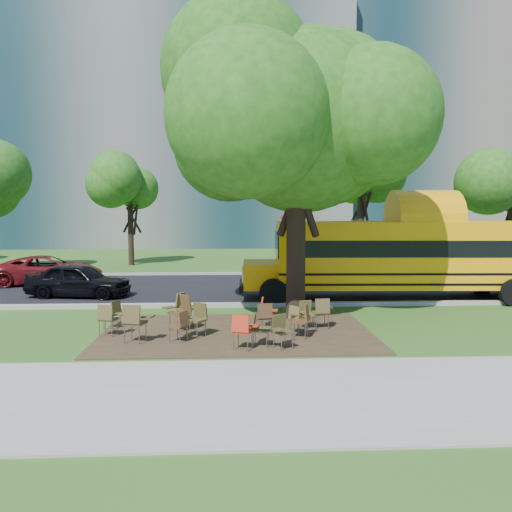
{
  "coord_description": "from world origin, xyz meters",
  "views": [
    {
      "loc": [
        0.88,
        -13.32,
        3.2
      ],
      "look_at": [
        1.71,
        3.83,
        1.62
      ],
      "focal_mm": 35.0,
      "sensor_mm": 36.0,
      "label": 1
    }
  ],
  "objects": [
    {
      "name": "chair_14",
      "position": [
        2.86,
        -0.17,
        0.47
      ],
      "size": [
        0.52,
        0.55,
        0.77
      ],
      "rotation": [
        0.0,
        0.0,
        3.39
      ],
      "color": "brown",
      "rests_on": "ground"
    },
    {
      "name": "black_car",
      "position": [
        -4.74,
        5.09,
        0.63
      ],
      "size": [
        3.91,
        2.05,
        1.27
      ],
      "primitive_type": "imported",
      "rotation": [
        0.0,
        0.0,
        1.42
      ],
      "color": "black",
      "rests_on": "ground"
    },
    {
      "name": "kerb_far",
      "position": [
        0.0,
        11.1,
        0.07
      ],
      "size": [
        80.0,
        0.25,
        0.14
      ],
      "primitive_type": "cube",
      "color": "gray",
      "rests_on": "ground"
    },
    {
      "name": "chair_15",
      "position": [
        1.5,
        -1.88,
        0.49
      ],
      "size": [
        0.47,
        0.58,
        0.8
      ],
      "rotation": [
        0.0,
        0.0,
        4.53
      ],
      "color": "#44411D",
      "rests_on": "ground"
    },
    {
      "name": "chair_11",
      "position": [
        1.72,
        -0.67,
        0.51
      ],
      "size": [
        0.55,
        0.56,
        0.83
      ],
      "rotation": [
        0.0,
        0.0,
        0.16
      ],
      "color": "#472F19",
      "rests_on": "ground"
    },
    {
      "name": "school_bus",
      "position": [
        7.51,
        4.0,
        1.62
      ],
      "size": [
        11.56,
        3.0,
        2.8
      ],
      "rotation": [
        0.0,
        0.0,
        -0.04
      ],
      "color": "#F19F07",
      "rests_on": "ground"
    },
    {
      "name": "chair_4",
      "position": [
        1.12,
        -2.18,
        0.53
      ],
      "size": [
        0.68,
        0.53,
        0.86
      ],
      "rotation": [
        0.0,
        0.0,
        -0.33
      ],
      "color": "#B22D13",
      "rests_on": "ground"
    },
    {
      "name": "sidewalk",
      "position": [
        0.0,
        -5.0,
        0.02
      ],
      "size": [
        60.0,
        4.0,
        0.04
      ],
      "primitive_type": "cube",
      "color": "gray",
      "rests_on": "ground"
    },
    {
      "name": "bg_tree_2",
      "position": [
        -5.0,
        16.0,
        4.21
      ],
      "size": [
        4.8,
        4.8,
        6.62
      ],
      "color": "black",
      "rests_on": "ground"
    },
    {
      "name": "bg_car_red",
      "position": [
        -7.08,
        8.5,
        0.62
      ],
      "size": [
        4.83,
        3.01,
        1.25
      ],
      "primitive_type": "imported",
      "rotation": [
        0.0,
        0.0,
        1.79
      ],
      "color": "#5C0F11",
      "rests_on": "ground"
    },
    {
      "name": "chair_1",
      "position": [
        -2.26,
        -0.75,
        0.52
      ],
      "size": [
        0.62,
        0.5,
        0.84
      ],
      "rotation": [
        0.0,
        0.0,
        -0.2
      ],
      "color": "brown",
      "rests_on": "ground"
    },
    {
      "name": "bg_tree_3",
      "position": [
        8.0,
        14.0,
        5.03
      ],
      "size": [
        5.6,
        5.6,
        7.84
      ],
      "color": "black",
      "rests_on": "ground"
    },
    {
      "name": "asphalt_road",
      "position": [
        0.0,
        7.0,
        0.02
      ],
      "size": [
        80.0,
        8.0,
        0.04
      ],
      "primitive_type": "cube",
      "color": "black",
      "rests_on": "ground"
    },
    {
      "name": "chair_9",
      "position": [
        -0.48,
        -0.24,
        0.6
      ],
      "size": [
        0.82,
        0.65,
        0.96
      ],
      "rotation": [
        0.0,
        0.0,
        2.25
      ],
      "color": "#4E341C",
      "rests_on": "ground"
    },
    {
      "name": "chair_6",
      "position": [
        2.62,
        -1.16,
        0.53
      ],
      "size": [
        0.53,
        0.67,
        0.86
      ],
      "rotation": [
        0.0,
        0.0,
        1.26
      ],
      "color": "#50321C",
      "rests_on": "ground"
    },
    {
      "name": "ground",
      "position": [
        0.0,
        0.0,
        0.0
      ],
      "size": [
        160.0,
        160.0,
        0.0
      ],
      "primitive_type": "plane",
      "color": "#2D551A",
      "rests_on": "ground"
    },
    {
      "name": "chair_10",
      "position": [
        -0.46,
        0.46,
        0.56
      ],
      "size": [
        0.58,
        0.74,
        0.91
      ],
      "rotation": [
        0.0,
        0.0,
        -2.0
      ],
      "color": "brown",
      "rests_on": "ground"
    },
    {
      "name": "chair_5",
      "position": [
        2.0,
        -2.09,
        0.5
      ],
      "size": [
        0.54,
        0.66,
        0.8
      ],
      "rotation": [
        0.0,
        0.0,
        3.66
      ],
      "color": "#473E1E",
      "rests_on": "ground"
    },
    {
      "name": "chair_2",
      "position": [
        -0.37,
        -1.41,
        0.49
      ],
      "size": [
        0.52,
        0.66,
        0.79
      ],
      "rotation": [
        0.0,
        0.0,
        1.02
      ],
      "color": "#50351C",
      "rests_on": "ground"
    },
    {
      "name": "dirt_patch",
      "position": [
        1.0,
        -0.5,
        0.01
      ],
      "size": [
        7.0,
        4.5,
        0.03
      ],
      "primitive_type": "cube",
      "color": "#382819",
      "rests_on": "ground"
    },
    {
      "name": "chair_8",
      "position": [
        -2.33,
        0.13,
        0.48
      ],
      "size": [
        0.51,
        0.64,
        0.78
      ],
      "rotation": [
        0.0,
        0.0,
        1.11
      ],
      "color": "#423F1C",
      "rests_on": "ground"
    },
    {
      "name": "building_main",
      "position": [
        -8.0,
        36.0,
        11.0
      ],
      "size": [
        38.0,
        16.0,
        22.0
      ],
      "primitive_type": "cube",
      "color": "slate",
      "rests_on": "ground"
    },
    {
      "name": "chair_7",
      "position": [
        2.56,
        -0.83,
        0.48
      ],
      "size": [
        0.66,
        0.52,
        0.77
      ],
      "rotation": [
        0.0,
        0.0,
        -0.88
      ],
      "color": "brown",
      "rests_on": "ground"
    },
    {
      "name": "building_right",
      "position": [
        24.0,
        38.0,
        12.5
      ],
      "size": [
        30.0,
        16.0,
        25.0
      ],
      "primitive_type": "cube",
      "color": "slate",
      "rests_on": "ground"
    },
    {
      "name": "chair_0",
      "position": [
        -1.45,
        -1.45,
        0.6
      ],
      "size": [
        0.74,
        0.58,
        0.97
      ],
      "rotation": [
        0.0,
        0.0,
        -0.26
      ],
      "color": "#463C1E",
      "rests_on": "ground"
    },
    {
      "name": "main_tree",
      "position": [
        2.74,
        1.12,
        5.6
      ],
      "size": [
        7.2,
        7.2,
        9.22
      ],
      "color": "black",
      "rests_on": "ground"
    },
    {
      "name": "chair_3",
      "position": [
        -0.02,
        -0.91,
        0.54
      ],
      "size": [
        0.74,
        0.59,
        0.87
      ],
      "rotation": [
        0.0,
        0.0,
        2.53
      ],
      "color": "#49411F",
      "rests_on": "ground"
    },
    {
      "name": "kerb_near",
      "position": [
        0.0,
        3.0,
        0.07
      ],
      "size": [
        80.0,
        0.25,
        0.14
      ],
      "primitive_type": "cube",
      "color": "gray",
      "rests_on": "ground"
    },
    {
      "name": "chair_12",
      "position": [
        1.8,
        -0.02,
        0.51
      ],
      "size": [
        0.49,
        0.58,
        0.83
      ],
      "rotation": [
        0.0,
        0.0,
        4.61
      ],
      "color": "red",
      "rests_on": "ground"
    },
    {
      "name": "chair_13",
      "position": [
        3.29,
        -0.22,
        0.53
      ],
      "size": [
        0.57,
        0.56,
        0.86
      ],
      "rotation": [
        0.0,
        0.0,
        0.11
      ],
      "color": "#4B4220",
      "rests_on": "ground"
    }
  ]
}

